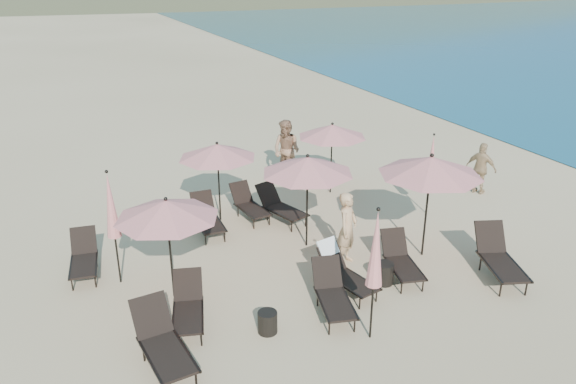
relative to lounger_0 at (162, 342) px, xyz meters
name	(u,v)px	position (x,y,z in m)	size (l,w,h in m)	color
ground	(388,293)	(4.77, 0.36, -0.46)	(800.00, 800.00, 0.00)	#D6BA8C
lounger_0	(162,342)	(0.00, 0.00, 0.00)	(0.84, 1.78, 0.99)	black
lounger_1	(188,306)	(0.69, 0.97, -0.06)	(0.95, 1.59, 0.86)	black
lounger_2	(333,293)	(3.39, 0.24, -0.05)	(0.94, 1.64, 0.89)	black
lounger_3	(343,270)	(3.98, 0.89, -0.01)	(0.86, 1.60, 0.94)	black
lounger_4	(401,259)	(5.40, 0.85, -0.06)	(0.91, 1.60, 0.87)	black
lounger_5	(499,257)	(7.35, -0.01, 0.01)	(1.21, 1.86, 1.00)	black
lounger_6	(84,257)	(-0.94, 3.78, -0.06)	(0.75, 1.55, 0.85)	black
lounger_7	(207,217)	(2.15, 4.69, -0.05)	(0.64, 1.56, 0.89)	black
lounger_8	(249,204)	(3.42, 5.07, -0.07)	(0.75, 1.53, 0.84)	black
lounger_9	(280,206)	(4.11, 4.57, -0.04)	(1.05, 1.67, 0.90)	black
umbrella_open_0	(166,209)	(0.65, 2.05, 1.51)	(2.07, 2.07, 2.23)	black
umbrella_open_1	(308,165)	(4.14, 2.99, 1.61)	(2.18, 2.18, 2.35)	black
umbrella_open_2	(431,166)	(6.44, 1.45, 1.77)	(2.34, 2.34, 2.52)	black
umbrella_open_3	(217,151)	(2.66, 5.26, 1.47)	(2.03, 2.03, 2.19)	black
umbrella_open_4	(332,131)	(6.27, 5.79, 1.45)	(2.01, 2.01, 2.16)	black
umbrella_closed_0	(376,249)	(3.64, -0.77, 1.36)	(0.31, 0.31, 2.62)	black
umbrella_closed_1	(432,159)	(7.98, 3.36, 1.13)	(0.27, 0.27, 2.29)	black
umbrella_closed_2	(111,206)	(-0.28, 3.07, 1.34)	(0.30, 0.30, 2.58)	black
side_table_0	(268,322)	(1.97, 0.13, -0.25)	(0.37, 0.37, 0.43)	black
side_table_1	(384,273)	(4.90, 0.73, -0.22)	(0.40, 0.40, 0.48)	black
beachgoer_a	(347,229)	(4.60, 1.85, 0.40)	(0.63, 0.41, 1.73)	tan
beachgoer_b	(287,151)	(5.50, 7.31, 0.50)	(0.94, 0.73, 1.93)	#976A4E
beachgoer_c	(481,168)	(10.31, 3.96, 0.32)	(0.91, 0.38, 1.56)	tan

